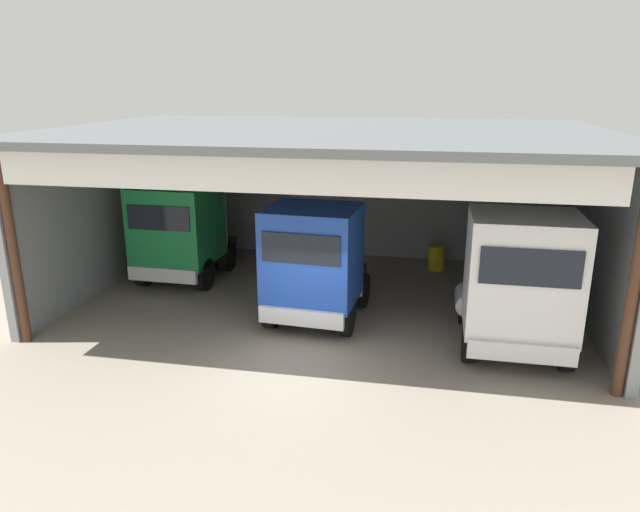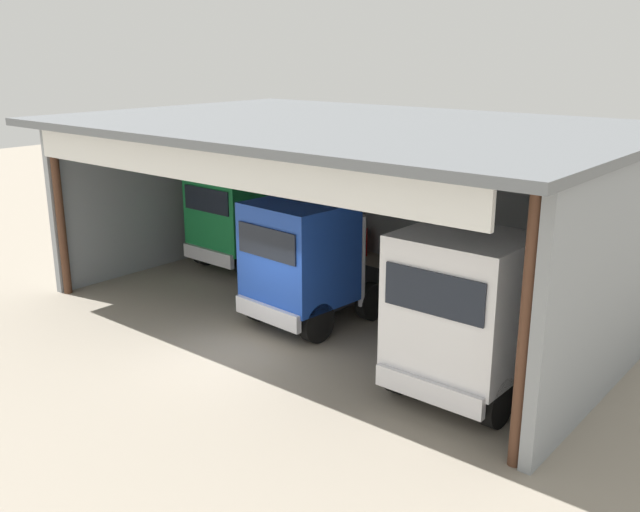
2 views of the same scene
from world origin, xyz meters
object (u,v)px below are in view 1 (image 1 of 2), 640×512
truck_green_left_bay (180,230)px  tool_cart (270,243)px  truck_white_center_bay (518,281)px  truck_blue_center_right_bay (315,262)px  oil_drum (436,258)px

truck_green_left_bay → tool_cart: 4.14m
truck_white_center_bay → tool_cart: 10.73m
truck_blue_center_right_bay → truck_white_center_bay: truck_white_center_bay is taller
tool_cart → truck_blue_center_right_bay: bearing=-63.4°
truck_blue_center_right_bay → truck_white_center_bay: size_ratio=0.93×
truck_green_left_bay → truck_white_center_bay: truck_green_left_bay is taller
truck_white_center_bay → oil_drum: 6.75m
truck_green_left_bay → tool_cart: truck_green_left_bay is taller
truck_blue_center_right_bay → truck_green_left_bay: bearing=-22.8°
truck_green_left_bay → oil_drum: bearing=-160.0°
truck_green_left_bay → oil_drum: 8.94m
truck_white_center_bay → tool_cart: truck_white_center_bay is taller
oil_drum → tool_cart: (-6.29, 0.52, 0.05)m
truck_green_left_bay → truck_white_center_bay: size_ratio=0.89×
oil_drum → tool_cart: size_ratio=0.90×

